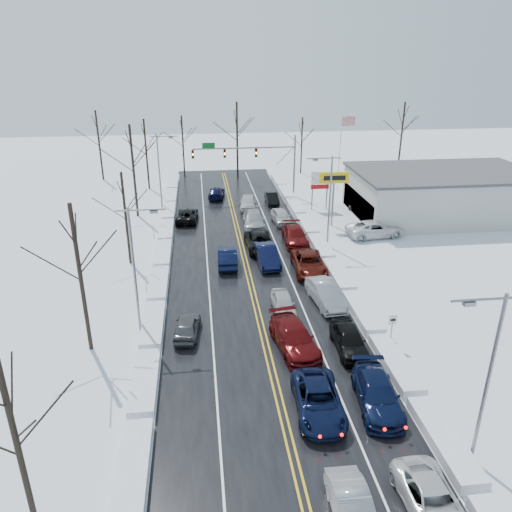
{
  "coord_description": "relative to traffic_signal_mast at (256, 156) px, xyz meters",
  "views": [
    {
      "loc": [
        -3.98,
        -35.0,
        18.48
      ],
      "look_at": [
        0.46,
        2.43,
        2.5
      ],
      "focal_mm": 35.0,
      "sensor_mm": 36.0,
      "label": 1
    }
  ],
  "objects": [
    {
      "name": "traffic_signal_mast",
      "position": [
        0.0,
        0.0,
        0.0
      ],
      "size": [
        13.28,
        0.39,
        8.0
      ],
      "color": "slate",
      "rests_on": "ground"
    },
    {
      "name": "oncoming_car_1",
      "position": [
        -8.86,
        -8.55,
        -5.48
      ],
      "size": [
        2.67,
        5.13,
        1.38
      ],
      "primitive_type": "imported",
      "rotation": [
        0.0,
        0.0,
        3.06
      ],
      "color": "black",
      "rests_on": "ground"
    },
    {
      "name": "tree_left_b",
      "position": [
        -14.95,
        -33.99,
        1.51
      ],
      "size": [
        4.0,
        4.0,
        10.0
      ],
      "color": "#2D231C",
      "rests_on": "ground"
    },
    {
      "name": "streetlight_sw",
      "position": [
        -11.74,
        -31.99,
        -0.17
      ],
      "size": [
        3.2,
        0.25,
        9.0
      ],
      "color": "slate",
      "rests_on": "ground"
    },
    {
      "name": "parked_car_0",
      "position": [
        10.67,
        -15.93,
        -5.48
      ],
      "size": [
        6.32,
        3.42,
        1.68
      ],
      "primitive_type": "imported",
      "rotation": [
        0.0,
        0.0,
        1.68
      ],
      "color": "white",
      "rests_on": "ground"
    },
    {
      "name": "queued_car_11",
      "position": [
        1.83,
        -41.64,
        -5.48
      ],
      "size": [
        2.72,
        5.57,
        1.56
      ],
      "primitive_type": "imported",
      "rotation": [
        0.0,
        0.0,
        -0.1
      ],
      "color": "black",
      "rests_on": "ground"
    },
    {
      "name": "tree_far_c",
      "position": [
        -1.45,
        11.01,
        2.21
      ],
      "size": [
        4.4,
        4.4,
        11.0
      ],
      "color": "#2D231C",
      "rests_on": "ground"
    },
    {
      "name": "queued_car_5",
      "position": [
        -1.53,
        -21.62,
        -5.48
      ],
      "size": [
        2.06,
        5.26,
        1.71
      ],
      "primitive_type": "imported",
      "rotation": [
        0.0,
        0.0,
        0.05
      ],
      "color": "black",
      "rests_on": "ground"
    },
    {
      "name": "queued_car_8",
      "position": [
        -1.52,
        -4.74,
        -5.48
      ],
      "size": [
        2.47,
        4.87,
        1.59
      ],
      "primitive_type": "imported",
      "rotation": [
        0.0,
        0.0,
        -0.13
      ],
      "color": "silver",
      "rests_on": "ground"
    },
    {
      "name": "tree_far_b",
      "position": [
        -9.45,
        13.01,
        0.81
      ],
      "size": [
        3.6,
        3.6,
        9.0
      ],
      "color": "#2D231C",
      "rests_on": "ground"
    },
    {
      "name": "oncoming_car_3",
      "position": [
        -8.64,
        -33.02,
        -5.48
      ],
      "size": [
        2.09,
        4.14,
        1.35
      ],
      "primitive_type": "imported",
      "rotation": [
        0.0,
        0.0,
        3.01
      ],
      "color": "#434648",
      "rests_on": "ground"
    },
    {
      "name": "queued_car_3",
      "position": [
        -1.65,
        -35.55,
        -5.48
      ],
      "size": [
        3.07,
        5.96,
        1.65
      ],
      "primitive_type": "imported",
      "rotation": [
        0.0,
        0.0,
        0.14
      ],
      "color": "#520B0B",
      "rests_on": "ground"
    },
    {
      "name": "ground",
      "position": [
        -3.45,
        -27.99,
        -5.48
      ],
      "size": [
        160.0,
        160.0,
        0.0
      ],
      "primitive_type": "plane",
      "color": "silver",
      "rests_on": "ground"
    },
    {
      "name": "tree_far_e",
      "position": [
        24.55,
        13.01,
        1.86
      ],
      "size": [
        4.2,
        4.2,
        10.5
      ],
      "color": "#2D231C",
      "rests_on": "ground"
    },
    {
      "name": "queued_car_14",
      "position": [
        1.92,
        -23.79,
        -5.48
      ],
      "size": [
        2.89,
        5.89,
        1.61
      ],
      "primitive_type": "imported",
      "rotation": [
        0.0,
        0.0,
        -0.04
      ],
      "color": "#471009",
      "rests_on": "ground"
    },
    {
      "name": "flagpole",
      "position": [
        11.72,
        2.01,
        0.45
      ],
      "size": [
        1.87,
        1.2,
        10.0
      ],
      "color": "silver",
      "rests_on": "ground"
    },
    {
      "name": "oncoming_car_0",
      "position": [
        -5.13,
        -21.37,
        -5.48
      ],
      "size": [
        1.87,
        4.96,
        1.62
      ],
      "primitive_type": "imported",
      "rotation": [
        0.0,
        0.0,
        3.11
      ],
      "color": "black",
      "rests_on": "ground"
    },
    {
      "name": "dealership_building",
      "position": [
        20.53,
        -9.99,
        -2.82
      ],
      "size": [
        20.4,
        12.4,
        5.3
      ],
      "color": "#B9B9B4",
      "rests_on": "ground"
    },
    {
      "name": "tree_left_c",
      "position": [
        -13.95,
        -19.99,
        0.46
      ],
      "size": [
        3.4,
        3.4,
        8.5
      ],
      "color": "#2D231C",
      "rests_on": "ground"
    },
    {
      "name": "tree_far_d",
      "position": [
        8.55,
        12.51,
        0.46
      ],
      "size": [
        3.4,
        3.4,
        8.5
      ],
      "color": "#2D231C",
      "rests_on": "ground"
    },
    {
      "name": "queued_car_17",
      "position": [
        1.69,
        -2.95,
        -5.48
      ],
      "size": [
        1.44,
        4.06,
        1.34
      ],
      "primitive_type": "imported",
      "rotation": [
        0.0,
        0.0,
        0.01
      ],
      "color": "black",
      "rests_on": "ground"
    },
    {
      "name": "queued_car_13",
      "position": [
        1.93,
        -29.72,
        -5.48
      ],
      "size": [
        2.32,
        5.3,
        1.69
      ],
      "primitive_type": "imported",
      "rotation": [
        0.0,
        0.0,
        0.11
      ],
      "color": "#93969B",
      "rests_on": "ground"
    },
    {
      "name": "oncoming_car_2",
      "position": [
        -5.12,
        0.53,
        -5.48
      ],
      "size": [
        2.49,
        4.91,
        1.37
      ],
      "primitive_type": "imported",
      "rotation": [
        0.0,
        0.0,
        3.02
      ],
      "color": "black",
      "rests_on": "ground"
    },
    {
      "name": "tree_left_a",
      "position": [
        -14.45,
        -47.99,
        0.81
      ],
      "size": [
        3.6,
        3.6,
        9.0
      ],
      "color": "#2D231C",
      "rests_on": "ground"
    },
    {
      "name": "speed_limit_sign",
      "position": [
        4.75,
        -35.99,
        -3.84
      ],
      "size": [
        0.55,
        0.09,
        2.35
      ],
      "color": "slate",
      "rests_on": "ground"
    },
    {
      "name": "road_surface",
      "position": [
        -3.45,
        -25.99,
        -5.47
      ],
      "size": [
        14.0,
        84.0,
        0.01
      ],
      "primitive_type": "cube",
      "color": "black",
      "rests_on": "ground"
    },
    {
      "name": "queued_car_16",
      "position": [
        1.63,
        -10.57,
        -5.48
      ],
      "size": [
        2.07,
        4.56,
        1.52
      ],
      "primitive_type": "imported",
      "rotation": [
        0.0,
        0.0,
        0.06
      ],
      "color": "silver",
      "rests_on": "ground"
    },
    {
      "name": "snow_bank_left",
      "position": [
        -11.05,
        -25.99,
        -5.48
      ],
      "size": [
        1.46,
        72.0,
        0.67
      ],
      "primitive_type": "cube",
      "color": "silver",
      "rests_on": "ground"
    },
    {
      "name": "used_vehicles_sign",
      "position": [
        7.05,
        -5.99,
        -2.16
      ],
      "size": [
        2.2,
        0.22,
        4.65
      ],
      "color": "slate",
      "rests_on": "ground"
    },
    {
      "name": "queued_car_4",
      "position": [
        -1.52,
        -30.5,
        -5.48
      ],
      "size": [
        1.63,
        3.99,
        1.36
      ],
      "primitive_type": "imported",
      "rotation": [
        0.0,
        0.0,
        -0.01
      ],
      "color": "silver",
      "rests_on": "ground"
    },
    {
      "name": "queued_car_15",
      "position": [
        1.99,
        -16.79,
        -5.48
      ],
      "size": [
        2.46,
        5.66,
        1.62
      ],
      "primitive_type": "imported",
      "rotation": [
        0.0,
        0.0,
        -0.04
      ],
      "color": "#510B0A",
      "rests_on": "ground"
    },
    {
      "name": "parked_car_1",
      "position": [
        13.73,
        -11.28,
        -5.48
      ],
      "size": [
        2.75,
        5.76,
        1.62
      ],
      "primitive_type": "imported",
      "rotation": [
        0.0,
        0.0,
        -0.09
      ],
      "color": "#424447",
      "rests_on": "ground"
    },
    {
      "name": "queued_car_6",
      "position": [
        -1.71,
        -18.09,
        -5.48
      ],
      "size": [
        2.81,
        5.71,
        1.56
      ],
      "primitive_type": "imported",
      "rotation": [
        0.0,
        0.0,
        0.04
      ],
      "color": "black",
      "rests_on": "ground"
    },
    {
      "name": "streetlight_ne",
      "position": [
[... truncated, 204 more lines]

